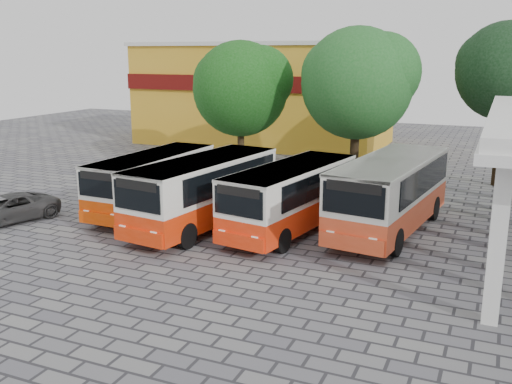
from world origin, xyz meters
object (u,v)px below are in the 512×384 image
at_px(bus_centre_right, 291,194).
at_px(parked_car, 8,209).
at_px(bus_far_right, 391,190).
at_px(bus_far_left, 153,179).
at_px(bus_centre_left, 204,188).

height_order(bus_centre_right, parked_car, bus_centre_right).
distance_m(bus_centre_right, bus_far_right, 4.19).
bearing_deg(bus_centre_right, bus_far_left, -173.20).
distance_m(bus_centre_left, parked_car, 9.01).
xyz_separation_m(bus_centre_right, bus_far_right, (3.86, 1.63, 0.18)).
bearing_deg(bus_far_left, parked_car, -139.72).
bearing_deg(bus_far_right, bus_far_left, -165.85).
height_order(bus_centre_left, bus_centre_right, bus_centre_left).
height_order(bus_centre_left, parked_car, bus_centre_left).
relative_size(bus_far_right, parked_car, 2.04).
bearing_deg(bus_centre_left, bus_centre_right, 21.14).
height_order(bus_far_left, bus_centre_left, bus_centre_left).
xyz_separation_m(bus_far_left, bus_centre_left, (3.40, -1.21, 0.13)).
distance_m(bus_centre_left, bus_centre_right, 3.82).
bearing_deg(bus_far_left, bus_far_right, 8.38).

